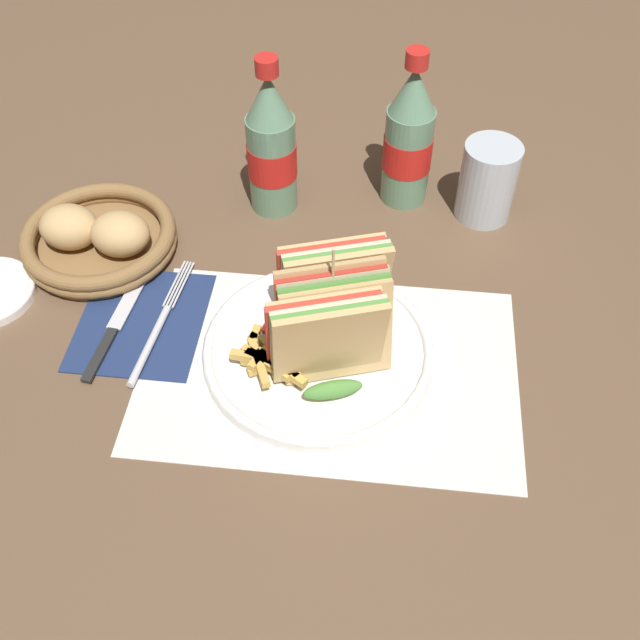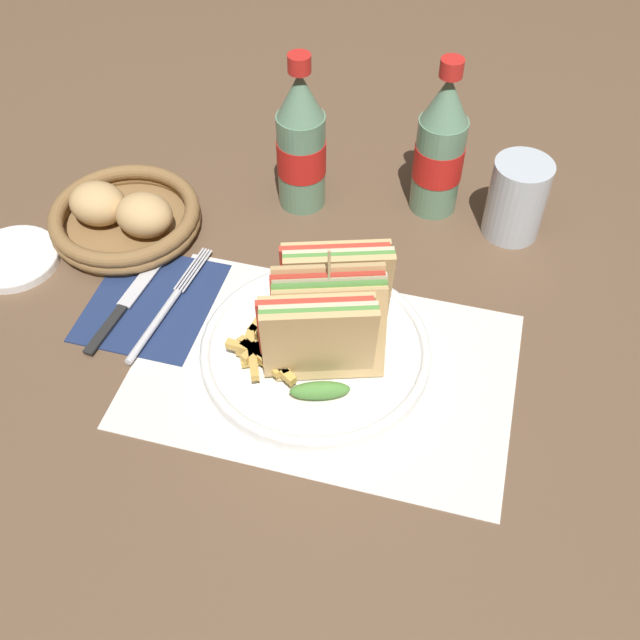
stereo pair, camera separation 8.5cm
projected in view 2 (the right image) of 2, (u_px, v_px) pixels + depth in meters
name	position (u px, v px, depth m)	size (l,w,h in m)	color
ground_plane	(319.00, 364.00, 0.86)	(4.00, 4.00, 0.00)	brown
placemat	(324.00, 369.00, 0.85)	(0.43, 0.28, 0.00)	silver
plate_main	(316.00, 350.00, 0.86)	(0.27, 0.27, 0.02)	white
club_sandwich	(328.00, 316.00, 0.81)	(0.14, 0.18, 0.16)	tan
fries_pile	(262.00, 352.00, 0.83)	(0.09, 0.09, 0.02)	gold
ketchup_blob	(278.00, 324.00, 0.86)	(0.04, 0.03, 0.01)	maroon
napkin	(152.00, 301.00, 0.92)	(0.15, 0.17, 0.00)	navy
fork	(163.00, 313.00, 0.90)	(0.03, 0.20, 0.01)	silver
knife	(130.00, 297.00, 0.92)	(0.04, 0.20, 0.00)	black
coke_bottle_near	(301.00, 144.00, 0.98)	(0.07, 0.07, 0.22)	slate
coke_bottle_far	(440.00, 149.00, 0.97)	(0.07, 0.07, 0.22)	slate
glass_near	(516.00, 203.00, 0.98)	(0.08, 0.08, 0.11)	silver
bread_basket	(125.00, 217.00, 0.99)	(0.20, 0.20, 0.07)	olive
side_saucer	(13.00, 258.00, 0.97)	(0.12, 0.12, 0.01)	white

